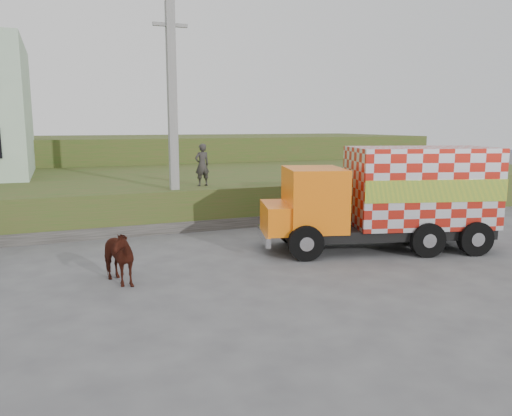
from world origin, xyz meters
name	(u,v)px	position (x,y,z in m)	size (l,w,h in m)	color
ground	(245,258)	(0.00, 0.00, 0.00)	(120.00, 120.00, 0.00)	#474749
embankment	(171,190)	(0.00, 10.00, 0.75)	(40.00, 12.00, 1.50)	#32541C
embankment_far	(133,159)	(0.00, 22.00, 1.50)	(40.00, 12.00, 3.00)	#32541C
retaining_strip	(150,229)	(-2.00, 4.20, 0.20)	(16.00, 0.50, 0.40)	#595651
utility_pole	(173,117)	(-1.00, 4.60, 4.08)	(1.20, 0.30, 8.00)	gray
cargo_truck	(390,197)	(4.54, -0.60, 1.62)	(7.38, 3.99, 3.14)	black
cow	(114,256)	(-3.76, -1.03, 0.69)	(0.74, 1.62, 1.37)	#34160D
pedestrian	(202,165)	(0.23, 5.25, 2.31)	(0.59, 0.39, 1.61)	#2E2C29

